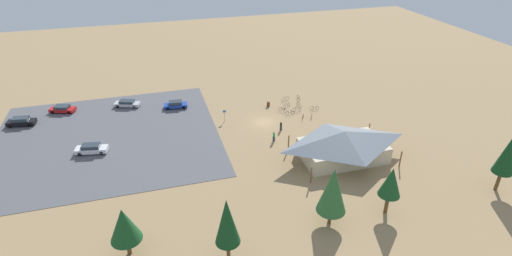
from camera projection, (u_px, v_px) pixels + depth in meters
ground at (264, 122)px, 71.10m from camera, size 160.00×160.00×0.00m
parking_lot_asphalt at (107, 138)px, 66.22m from camera, size 36.15×33.51×0.05m
bike_pavilion at (344, 144)px, 59.62m from camera, size 14.42×9.26×4.63m
trash_bin at (268, 104)px, 76.69m from camera, size 0.60×0.60×0.90m
lot_sign at (224, 114)px, 70.88m from camera, size 0.56×0.08×2.20m
pine_far_east at (333, 190)px, 45.85m from camera, size 3.52×3.52×7.83m
pine_center at (227, 222)px, 40.49m from camera, size 2.67×2.67×8.20m
pine_mideast at (391, 182)px, 47.69m from camera, size 2.71×2.71×6.62m
pine_west at (124, 225)px, 41.89m from camera, size 3.38×3.38×6.19m
pine_east at (508, 155)px, 51.22m from camera, size 2.59×2.59×8.49m
bicycle_silver_near_porch at (297, 110)px, 74.72m from camera, size 1.68×0.61×0.88m
bicycle_black_edge_north at (283, 110)px, 74.66m from camera, size 1.07×1.51×0.87m
bicycle_orange_yard_right at (299, 105)px, 76.60m from camera, size 0.53×1.64×0.82m
bicycle_purple_by_bin at (290, 113)px, 73.58m from camera, size 1.72×0.48×0.83m
bicycle_teal_yard_front at (314, 108)px, 75.31m from camera, size 1.70×0.56×0.86m
bicycle_yellow_front_row at (312, 116)px, 72.56m from camera, size 0.79×1.55×0.84m
bicycle_red_lone_east at (303, 117)px, 72.10m from camera, size 0.92×1.55×0.81m
bicycle_white_lone_west at (285, 99)px, 78.96m from camera, size 1.73×0.67×0.89m
bicycle_blue_edge_south at (287, 105)px, 76.42m from camera, size 1.65×0.76×0.87m
bicycle_green_trailside at (299, 98)px, 79.40m from camera, size 0.48×1.67×0.86m
car_black_by_curb at (21, 121)px, 69.66m from camera, size 4.89×2.46×1.51m
car_silver_back_corner at (127, 103)px, 76.40m from camera, size 5.09×3.22×1.28m
car_blue_aisle_side at (176, 105)px, 75.90m from camera, size 4.50×2.24×1.36m
car_red_far_end at (62, 109)px, 74.31m from camera, size 4.89×3.27×1.29m
car_white_near_entry at (91, 149)px, 61.70m from camera, size 5.03×2.66×1.46m
visitor_at_bikes at (281, 126)px, 68.15m from camera, size 0.36×0.39×1.65m
visitor_by_pavilion at (274, 136)px, 64.85m from camera, size 0.38×0.40×1.77m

